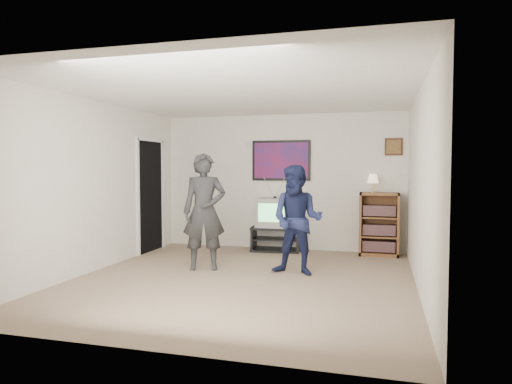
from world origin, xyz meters
The scene contains 13 objects.
room_shell centered at (0.00, 0.35, 1.25)m, with size 4.51×5.00×2.51m.
media_stand centered at (-0.04, 2.23, 0.22)m, with size 0.92×0.56×0.44m.
crt_television centered at (-0.06, 2.23, 0.70)m, with size 0.62×0.52×0.52m, color gray, non-canonical shape.
bookshelf centered at (1.77, 2.28, 0.54)m, with size 0.66×0.38×1.09m, color brown, non-canonical shape.
table_lamp centered at (1.66, 2.26, 1.25)m, with size 0.20×0.20×0.32m, color beige, non-canonical shape.
person_tall centered at (-0.73, 0.48, 0.86)m, with size 0.63×0.41×1.73m, color #28282A.
person_short centered at (0.66, 0.51, 0.78)m, with size 0.76×0.59×1.56m, color #181E42.
controller_left centered at (-0.76, 0.66, 1.30)m, with size 0.03×0.11×0.03m, color white.
controller_right centered at (0.68, 0.75, 1.08)m, with size 0.03×0.11×0.03m, color white.
poster centered at (0.00, 2.48, 1.65)m, with size 1.10×0.03×0.75m, color black.
air_vent centered at (-0.55, 2.48, 1.95)m, with size 0.28×0.02×0.14m, color white.
small_picture centered at (2.00, 2.48, 1.88)m, with size 0.30×0.03×0.30m, color #381D11.
doorway centered at (-2.23, 1.60, 1.00)m, with size 0.03×0.85×2.00m, color black.
Camera 1 is at (1.79, -5.82, 1.51)m, focal length 32.00 mm.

